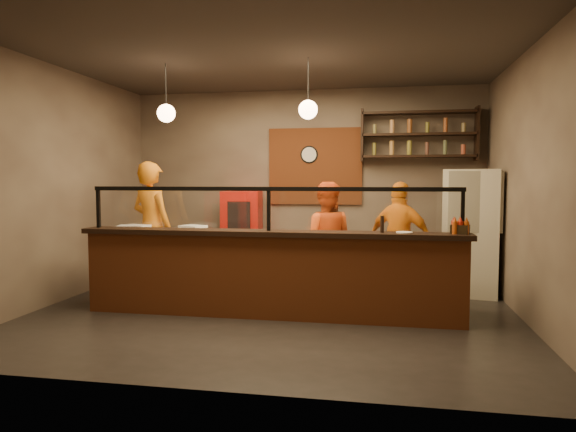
% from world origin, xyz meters
% --- Properties ---
extents(floor, '(6.00, 6.00, 0.00)m').
position_xyz_m(floor, '(0.00, 0.00, 0.00)').
color(floor, black).
rests_on(floor, ground).
extents(ceiling, '(6.00, 6.00, 0.00)m').
position_xyz_m(ceiling, '(0.00, 0.00, 3.20)').
color(ceiling, '#37302A').
rests_on(ceiling, wall_back).
extents(wall_back, '(6.00, 0.00, 6.00)m').
position_xyz_m(wall_back, '(0.00, 2.50, 1.60)').
color(wall_back, '#736554').
rests_on(wall_back, floor).
extents(wall_left, '(0.00, 5.00, 5.00)m').
position_xyz_m(wall_left, '(-3.00, 0.00, 1.60)').
color(wall_left, '#736554').
rests_on(wall_left, floor).
extents(wall_right, '(0.00, 5.00, 5.00)m').
position_xyz_m(wall_right, '(3.00, 0.00, 1.60)').
color(wall_right, '#736554').
rests_on(wall_right, floor).
extents(wall_front, '(6.00, 0.00, 6.00)m').
position_xyz_m(wall_front, '(0.00, -2.50, 1.60)').
color(wall_front, '#736554').
rests_on(wall_front, floor).
extents(brick_patch, '(1.60, 0.04, 1.30)m').
position_xyz_m(brick_patch, '(0.20, 2.47, 1.90)').
color(brick_patch, '#954620').
rests_on(brick_patch, wall_back).
extents(service_counter, '(4.60, 0.25, 1.00)m').
position_xyz_m(service_counter, '(0.00, -0.30, 0.50)').
color(service_counter, '#954620').
rests_on(service_counter, floor).
extents(counter_ledge, '(4.70, 0.37, 0.06)m').
position_xyz_m(counter_ledge, '(0.00, -0.30, 1.03)').
color(counter_ledge, black).
rests_on(counter_ledge, service_counter).
extents(worktop_cabinet, '(4.60, 0.75, 0.85)m').
position_xyz_m(worktop_cabinet, '(0.00, 0.20, 0.42)').
color(worktop_cabinet, gray).
rests_on(worktop_cabinet, floor).
extents(worktop, '(4.60, 0.75, 0.05)m').
position_xyz_m(worktop, '(0.00, 0.20, 0.88)').
color(worktop, silver).
rests_on(worktop, worktop_cabinet).
extents(sneeze_guard, '(4.50, 0.05, 0.52)m').
position_xyz_m(sneeze_guard, '(0.00, -0.30, 1.37)').
color(sneeze_guard, white).
rests_on(sneeze_guard, counter_ledge).
extents(wall_shelving, '(1.84, 0.28, 0.85)m').
position_xyz_m(wall_shelving, '(1.90, 2.32, 2.40)').
color(wall_shelving, black).
rests_on(wall_shelving, wall_back).
extents(wall_clock, '(0.30, 0.04, 0.30)m').
position_xyz_m(wall_clock, '(0.10, 2.46, 2.10)').
color(wall_clock, black).
rests_on(wall_clock, wall_back).
extents(pendant_left, '(0.24, 0.24, 0.77)m').
position_xyz_m(pendant_left, '(-1.50, 0.20, 2.55)').
color(pendant_left, black).
rests_on(pendant_left, ceiling).
extents(pendant_right, '(0.24, 0.24, 0.77)m').
position_xyz_m(pendant_right, '(0.40, 0.20, 2.55)').
color(pendant_right, black).
rests_on(pendant_right, ceiling).
extents(cook_left, '(0.82, 0.68, 1.94)m').
position_xyz_m(cook_left, '(-2.05, 0.86, 0.97)').
color(cook_left, orange).
rests_on(cook_left, floor).
extents(cook_mid, '(0.81, 0.64, 1.64)m').
position_xyz_m(cook_mid, '(0.56, 0.88, 0.82)').
color(cook_mid, '#D24813').
rests_on(cook_mid, floor).
extents(cook_right, '(1.04, 0.76, 1.64)m').
position_xyz_m(cook_right, '(1.59, 1.09, 0.82)').
color(cook_right, orange).
rests_on(cook_right, floor).
extents(fridge, '(0.86, 0.82, 1.82)m').
position_xyz_m(fridge, '(2.60, 1.48, 0.91)').
color(fridge, beige).
rests_on(fridge, floor).
extents(red_cooler, '(0.68, 0.63, 1.48)m').
position_xyz_m(red_cooler, '(-1.01, 2.15, 0.74)').
color(red_cooler, '#AC120B').
rests_on(red_cooler, floor).
extents(pizza_dough, '(0.63, 0.63, 0.01)m').
position_xyz_m(pizza_dough, '(0.27, 0.23, 0.91)').
color(pizza_dough, beige).
rests_on(pizza_dough, worktop).
extents(prep_tub_a, '(0.38, 0.35, 0.16)m').
position_xyz_m(prep_tub_a, '(-1.17, 0.27, 0.98)').
color(prep_tub_a, silver).
rests_on(prep_tub_a, worktop).
extents(prep_tub_b, '(0.35, 0.30, 0.16)m').
position_xyz_m(prep_tub_b, '(-1.95, 0.18, 0.98)').
color(prep_tub_b, silver).
rests_on(prep_tub_b, worktop).
extents(prep_tub_c, '(0.38, 0.34, 0.16)m').
position_xyz_m(prep_tub_c, '(-1.99, 0.09, 0.98)').
color(prep_tub_c, silver).
rests_on(prep_tub_c, worktop).
extents(rolling_pin, '(0.38, 0.08, 0.06)m').
position_xyz_m(rolling_pin, '(-0.63, 0.18, 0.93)').
color(rolling_pin, gold).
rests_on(rolling_pin, worktop).
extents(condiment_caddy, '(0.23, 0.20, 0.10)m').
position_xyz_m(condiment_caddy, '(2.20, -0.27, 1.11)').
color(condiment_caddy, black).
rests_on(condiment_caddy, counter_ledge).
extents(pepper_mill, '(0.06, 0.06, 0.19)m').
position_xyz_m(pepper_mill, '(1.34, -0.28, 1.16)').
color(pepper_mill, black).
rests_on(pepper_mill, counter_ledge).
extents(small_plate, '(0.24, 0.24, 0.01)m').
position_xyz_m(small_plate, '(1.59, -0.28, 1.07)').
color(small_plate, silver).
rests_on(small_plate, counter_ledge).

